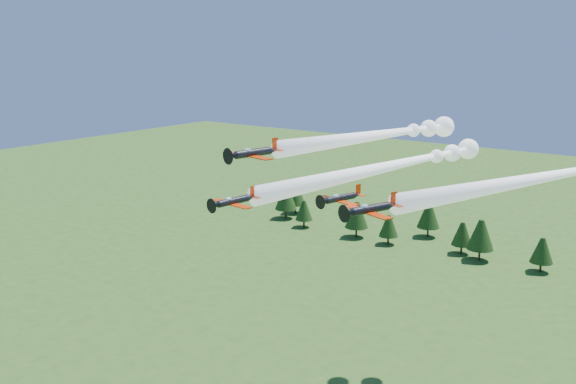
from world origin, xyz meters
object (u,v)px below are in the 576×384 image
Objects in this scene: plane_slot at (340,198)px; plane_right at (546,177)px; plane_lead at (398,164)px; plane_left at (384,134)px.

plane_right is at bearing 57.24° from plane_slot.
plane_lead is 7.25m from plane_left.
plane_slot is at bearing -81.70° from plane_lead.
plane_left is 26.55m from plane_right.
plane_left is 22.27m from plane_slot.
plane_lead reaches higher than plane_slot.
plane_left is at bearing 116.94° from plane_slot.
plane_left reaches higher than plane_lead.
plane_lead is at bearing -151.99° from plane_right.
plane_right is at bearing 16.39° from plane_lead.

